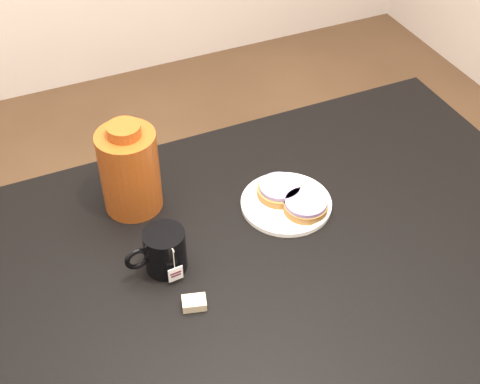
{
  "coord_description": "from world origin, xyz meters",
  "views": [
    {
      "loc": [
        -0.39,
        -0.8,
        1.75
      ],
      "look_at": [
        0.03,
        0.15,
        0.81
      ],
      "focal_mm": 50.0,
      "sensor_mm": 36.0,
      "label": 1
    }
  ],
  "objects_px": {
    "table": "(254,293)",
    "plate": "(286,203)",
    "bagel_back": "(280,190)",
    "bagel_front": "(306,206)",
    "mug": "(164,250)",
    "teabag_pouch": "(194,303)",
    "bagel_package": "(130,170)"
  },
  "relations": [
    {
      "from": "plate",
      "to": "mug",
      "type": "height_order",
      "value": "mug"
    },
    {
      "from": "plate",
      "to": "bagel_front",
      "type": "relative_size",
      "value": 1.8
    },
    {
      "from": "bagel_front",
      "to": "plate",
      "type": "bearing_deg",
      "value": 122.15
    },
    {
      "from": "table",
      "to": "bagel_front",
      "type": "xyz_separation_m",
      "value": [
        0.16,
        0.09,
        0.11
      ]
    },
    {
      "from": "bagel_back",
      "to": "mug",
      "type": "bearing_deg",
      "value": -163.15
    },
    {
      "from": "plate",
      "to": "mug",
      "type": "relative_size",
      "value": 1.55
    },
    {
      "from": "plate",
      "to": "mug",
      "type": "bearing_deg",
      "value": -168.3
    },
    {
      "from": "plate",
      "to": "bagel_back",
      "type": "distance_m",
      "value": 0.03
    },
    {
      "from": "mug",
      "to": "bagel_package",
      "type": "bearing_deg",
      "value": 86.69
    },
    {
      "from": "bagel_back",
      "to": "mug",
      "type": "xyz_separation_m",
      "value": [
        -0.3,
        -0.09,
        0.02
      ]
    },
    {
      "from": "bagel_package",
      "to": "table",
      "type": "bearing_deg",
      "value": -58.67
    },
    {
      "from": "bagel_back",
      "to": "bagel_package",
      "type": "distance_m",
      "value": 0.33
    },
    {
      "from": "mug",
      "to": "bagel_front",
      "type": "bearing_deg",
      "value": -0.17
    },
    {
      "from": "mug",
      "to": "bagel_package",
      "type": "xyz_separation_m",
      "value": [
        -0.0,
        0.2,
        0.05
      ]
    },
    {
      "from": "plate",
      "to": "bagel_back",
      "type": "height_order",
      "value": "bagel_back"
    },
    {
      "from": "plate",
      "to": "teabag_pouch",
      "type": "bearing_deg",
      "value": -147.93
    },
    {
      "from": "table",
      "to": "teabag_pouch",
      "type": "height_order",
      "value": "teabag_pouch"
    },
    {
      "from": "bagel_front",
      "to": "teabag_pouch",
      "type": "bearing_deg",
      "value": -156.04
    },
    {
      "from": "bagel_back",
      "to": "teabag_pouch",
      "type": "height_order",
      "value": "bagel_back"
    },
    {
      "from": "teabag_pouch",
      "to": "plate",
      "type": "bearing_deg",
      "value": 32.07
    },
    {
      "from": "plate",
      "to": "bagel_back",
      "type": "xyz_separation_m",
      "value": [
        -0.0,
        0.03,
        0.02
      ]
    },
    {
      "from": "table",
      "to": "mug",
      "type": "relative_size",
      "value": 10.98
    },
    {
      "from": "teabag_pouch",
      "to": "table",
      "type": "bearing_deg",
      "value": 16.74
    },
    {
      "from": "plate",
      "to": "bagel_front",
      "type": "height_order",
      "value": "bagel_front"
    },
    {
      "from": "table",
      "to": "mug",
      "type": "bearing_deg",
      "value": 156.45
    },
    {
      "from": "plate",
      "to": "bagel_package",
      "type": "relative_size",
      "value": 0.93
    },
    {
      "from": "table",
      "to": "bagel_front",
      "type": "bearing_deg",
      "value": 29.87
    },
    {
      "from": "mug",
      "to": "bagel_package",
      "type": "height_order",
      "value": "bagel_package"
    },
    {
      "from": "teabag_pouch",
      "to": "bagel_package",
      "type": "xyz_separation_m",
      "value": [
        -0.02,
        0.32,
        0.09
      ]
    },
    {
      "from": "table",
      "to": "plate",
      "type": "height_order",
      "value": "plate"
    },
    {
      "from": "bagel_back",
      "to": "bagel_front",
      "type": "relative_size",
      "value": 1.28
    },
    {
      "from": "bagel_front",
      "to": "mug",
      "type": "height_order",
      "value": "mug"
    }
  ]
}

